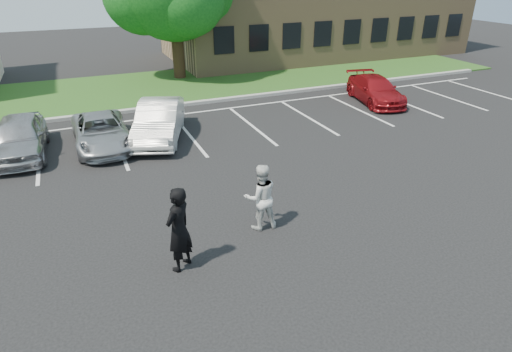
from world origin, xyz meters
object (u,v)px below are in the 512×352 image
(car_white_sedan, at_px, (159,121))
(car_red_compact, at_px, (375,90))
(man_white_shirt, at_px, (261,197))
(car_silver_minivan, at_px, (101,132))
(man_black_suit, at_px, (179,229))
(car_silver_west, at_px, (20,137))

(car_white_sedan, relative_size, car_red_compact, 1.04)
(man_white_shirt, relative_size, car_red_compact, 0.42)
(man_white_shirt, height_order, car_silver_minivan, man_white_shirt)
(man_black_suit, bearing_deg, car_silver_minivan, -122.88)
(car_red_compact, bearing_deg, man_black_suit, -131.17)
(man_black_suit, bearing_deg, car_silver_west, -106.07)
(man_black_suit, distance_m, car_white_sedan, 8.44)
(car_silver_minivan, height_order, car_red_compact, car_red_compact)
(car_silver_minivan, bearing_deg, car_white_sedan, -1.77)
(man_white_shirt, bearing_deg, man_black_suit, 25.63)
(man_black_suit, xyz_separation_m, car_white_sedan, (1.30, 8.34, -0.28))
(car_red_compact, bearing_deg, car_white_sedan, -163.56)
(car_white_sedan, height_order, car_red_compact, car_white_sedan)
(car_silver_west, height_order, car_red_compact, car_silver_west)
(car_silver_west, bearing_deg, man_white_shirt, -50.36)
(man_black_suit, height_order, car_red_compact, man_black_suit)
(man_black_suit, relative_size, car_white_sedan, 0.46)
(car_white_sedan, xyz_separation_m, car_red_compact, (11.05, 0.79, -0.11))
(car_silver_minivan, relative_size, car_white_sedan, 0.95)
(man_black_suit, height_order, car_white_sedan, man_black_suit)
(man_white_shirt, bearing_deg, car_red_compact, -134.02)
(car_red_compact, bearing_deg, car_silver_minivan, -164.40)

